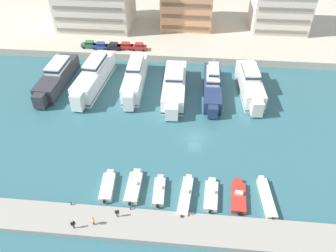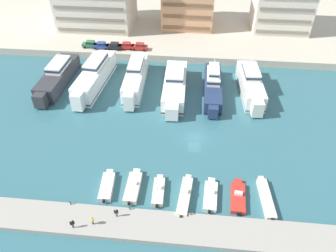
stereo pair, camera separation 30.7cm
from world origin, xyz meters
TOP-DOWN VIEW (x-y plane):
  - ground_plane at (0.00, 0.00)m, footprint 400.00×400.00m
  - quay_promenade at (0.00, 64.00)m, footprint 180.00×70.00m
  - pier_dock at (0.00, -20.24)m, footprint 120.00×5.15m
  - yacht_charcoal_far_left at (-32.35, 15.98)m, footprint 4.96×20.24m
  - yacht_white_left at (-23.64, 16.40)m, footprint 5.77×21.70m
  - yacht_white_mid_left at (-14.24, 16.88)m, footprint 4.33×20.39m
  - yacht_white_center_left at (-5.08, 14.99)m, footprint 5.19×20.78m
  - yacht_navy_center at (3.34, 15.99)m, footprint 3.70×19.79m
  - yacht_ivory_center_right at (11.63, 16.77)m, footprint 5.27×19.16m
  - motorboat_white_far_left at (-13.48, -13.67)m, footprint 2.38×6.60m
  - motorboat_cream_left at (-9.30, -13.45)m, footprint 2.12×7.15m
  - motorboat_cream_mid_left at (-5.20, -13.82)m, footprint 1.93×6.31m
  - motorboat_cream_center_left at (-1.01, -14.50)m, footprint 2.27×8.36m
  - motorboat_white_center at (2.93, -13.83)m, footprint 2.33×6.75m
  - motorboat_red_center_right at (7.18, -13.67)m, footprint 2.51×6.95m
  - motorboat_cream_mid_right at (11.44, -13.54)m, footprint 2.16×8.43m
  - car_green_far_left at (-29.22, 31.98)m, footprint 4.12×1.96m
  - car_blue_left at (-26.09, 31.50)m, footprint 4.17×2.07m
  - car_black_mid_left at (-22.56, 31.54)m, footprint 4.14×2.00m
  - car_red_center_left at (-19.43, 32.01)m, footprint 4.17×2.07m
  - car_red_center at (-15.84, 31.92)m, footprint 4.15×2.01m
  - apartment_block_mid_left at (22.60, 50.47)m, footprint 15.93×13.96m
  - pedestrian_near_edge at (-10.59, -19.32)m, footprint 0.64×0.27m
  - pedestrian_mid_deck at (-13.65, -20.93)m, footprint 0.54×0.41m
  - pedestrian_far_side at (-16.24, -21.77)m, footprint 0.59×0.41m
  - bollard_west at (-17.93, -17.92)m, footprint 0.20×0.20m
  - bollard_west_mid at (-8.94, -17.92)m, footprint 0.20×0.20m
  - bollard_east_mid at (0.05, -17.92)m, footprint 0.20×0.20m

SIDE VIEW (x-z plane):
  - ground_plane at x=0.00m, z-range 0.00..0.00m
  - pier_dock at x=0.00m, z-range 0.00..0.77m
  - motorboat_red_center_right at x=7.18m, z-range -0.23..1.04m
  - motorboat_white_center at x=2.93m, z-range -0.19..1.04m
  - motorboat_cream_mid_left at x=-5.20m, z-range -0.19..1.11m
  - motorboat_cream_mid_right at x=11.44m, z-range 0.00..0.93m
  - motorboat_white_far_left at x=-13.48m, z-range 0.00..0.96m
  - motorboat_cream_left at x=-9.30m, z-range -0.17..1.21m
  - motorboat_cream_center_left at x=-1.01m, z-range -0.24..1.34m
  - quay_promenade at x=0.00m, z-range 0.00..1.87m
  - bollard_west at x=-17.93m, z-range 0.79..1.40m
  - bollard_west_mid at x=-8.94m, z-range 0.79..1.40m
  - bollard_east_mid at x=0.05m, z-range 0.79..1.40m
  - pedestrian_mid_deck at x=-13.65m, z-range 0.92..2.52m
  - pedestrian_near_edge at x=-10.59m, z-range 0.93..2.59m
  - pedestrian_far_side at x=-16.24m, z-range 0.93..2.61m
  - yacht_navy_center at x=3.34m, z-range -1.69..5.72m
  - yacht_white_center_left at x=-5.08m, z-range -1.35..5.40m
  - yacht_charcoal_far_left at x=-32.35m, z-range -1.34..5.47m
  - yacht_ivory_center_right at x=11.63m, z-range -1.37..5.79m
  - yacht_white_mid_left at x=-14.24m, z-range -1.35..6.15m
  - yacht_white_left at x=-23.64m, z-range -1.38..6.38m
  - car_green_far_left at x=-29.22m, z-range 1.95..3.75m
  - car_blue_left at x=-26.09m, z-range 1.95..3.75m
  - car_black_mid_left at x=-22.56m, z-range 1.95..3.75m
  - car_red_center_left at x=-19.43m, z-range 1.95..3.75m
  - car_red_center at x=-15.84m, z-range 1.95..3.75m
  - apartment_block_mid_left at x=22.60m, z-range 0.94..19.08m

